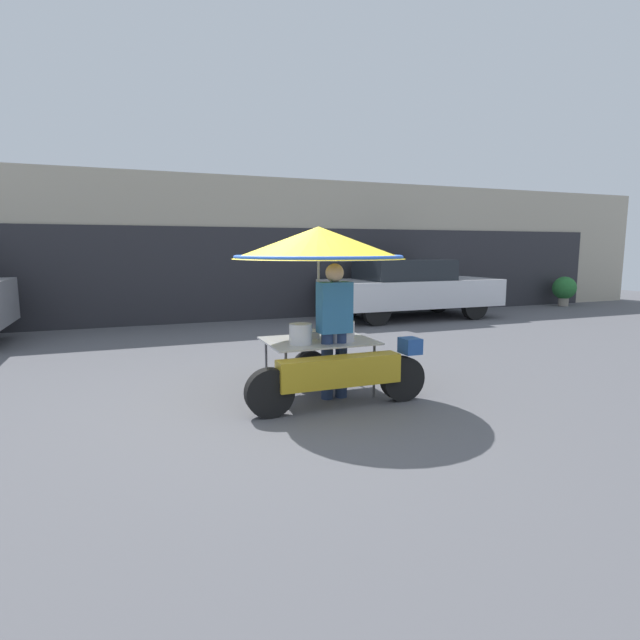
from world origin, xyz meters
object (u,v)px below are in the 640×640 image
vendor_person (334,324)px  parked_car (409,288)px  vendor_motorcycle_cart (321,262)px  potted_plant (564,289)px

vendor_person → parked_car: 7.07m
vendor_motorcycle_cart → parked_car: bearing=50.1°
vendor_person → parked_car: vendor_person is taller
vendor_person → parked_car: bearing=51.7°
parked_car → potted_plant: (5.89, 0.65, -0.25)m
vendor_person → potted_plant: bearing=31.1°
vendor_motorcycle_cart → potted_plant: size_ratio=2.34×
parked_car → vendor_motorcycle_cart: bearing=-129.9°
potted_plant → vendor_motorcycle_cart: bearing=-149.9°
parked_car → potted_plant: parked_car is taller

